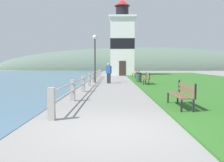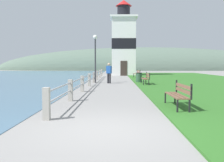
% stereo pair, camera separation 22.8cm
% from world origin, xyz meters
% --- Properties ---
extents(ground_plane, '(160.00, 160.00, 0.00)m').
position_xyz_m(ground_plane, '(0.00, 0.00, 0.00)').
color(ground_plane, gray).
extents(grass_verge, '(12.00, 45.65, 0.06)m').
position_xyz_m(grass_verge, '(7.74, 15.22, 0.03)').
color(grass_verge, '#2D6623').
rests_on(grass_verge, ground_plane).
extents(seawall_railing, '(0.18, 25.05, 0.90)m').
position_xyz_m(seawall_railing, '(-1.64, 13.43, 0.52)').
color(seawall_railing, '#A8A399').
rests_on(seawall_railing, ground_plane).
extents(park_bench_near, '(0.49, 1.91, 0.94)m').
position_xyz_m(park_bench_near, '(2.43, 2.80, 0.54)').
color(park_bench_near, brown).
rests_on(park_bench_near, ground_plane).
extents(park_bench_midway, '(0.48, 1.90, 0.94)m').
position_xyz_m(park_bench_midway, '(2.48, 12.91, 0.54)').
color(park_bench_midway, brown).
rests_on(park_bench_midway, ground_plane).
extents(park_bench_far, '(0.65, 1.85, 0.94)m').
position_xyz_m(park_bench_far, '(2.60, 22.21, 0.54)').
color(park_bench_far, brown).
rests_on(park_bench_far, ground_plane).
extents(lighthouse, '(3.72, 3.72, 10.42)m').
position_xyz_m(lighthouse, '(1.24, 29.35, 4.54)').
color(lighthouse, white).
rests_on(lighthouse, ground_plane).
extents(person_strolling, '(0.46, 0.38, 1.65)m').
position_xyz_m(person_strolling, '(-0.33, 14.32, 0.89)').
color(person_strolling, '#28282D').
rests_on(person_strolling, ground_plane).
extents(trash_bin, '(0.54, 0.54, 0.84)m').
position_xyz_m(trash_bin, '(2.14, 14.99, 0.42)').
color(trash_bin, '#2D5138').
rests_on(trash_bin, ground_plane).
extents(lamp_post, '(0.36, 0.36, 3.96)m').
position_xyz_m(lamp_post, '(-1.49, 14.94, 2.74)').
color(lamp_post, '#333338').
rests_on(lamp_post, ground_plane).
extents(distant_hillside, '(80.00, 16.00, 12.00)m').
position_xyz_m(distant_hillside, '(8.00, 60.43, 0.00)').
color(distant_hillside, '#566B5B').
rests_on(distant_hillside, ground_plane).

